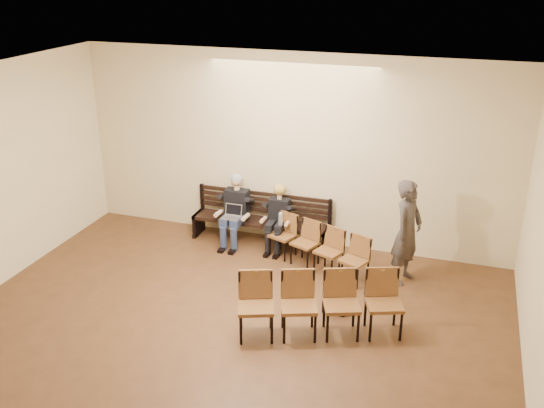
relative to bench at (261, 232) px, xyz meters
The scene contains 10 objects.
room_walls 4.53m from the bench, 82.85° to the right, with size 8.02×10.01×3.51m.
bench is the anchor object (origin of this frame).
seated_man 0.62m from the bench, 165.00° to the right, with size 0.53×0.74×1.28m, color black, non-canonical shape.
seated_woman 0.50m from the bench, 17.79° to the right, with size 0.46×0.64×1.07m, color black, non-canonical shape.
laptop 0.66m from the bench, 141.17° to the right, with size 0.32×0.25×0.23m, color silver.
water_bottle 0.68m from the bench, 33.09° to the right, with size 0.08×0.08×0.25m, color silver.
bag 2.65m from the bench, 45.49° to the right, with size 0.35×0.24×0.26m, color black.
passerby 2.88m from the bench, 12.48° to the right, with size 0.74×0.48×2.01m, color #3D3632.
chair_row_front 1.41m from the bench, 27.65° to the right, with size 1.90×0.43×0.78m, color brown.
chair_row_back 3.12m from the bench, 55.20° to the right, with size 2.28×0.51×0.94m, color brown.
Camera 1 is at (2.93, -5.01, 4.97)m, focal length 40.00 mm.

